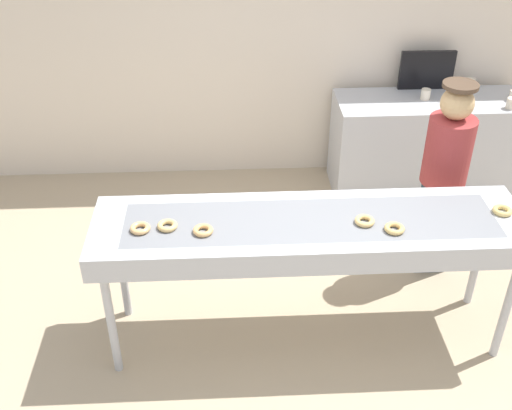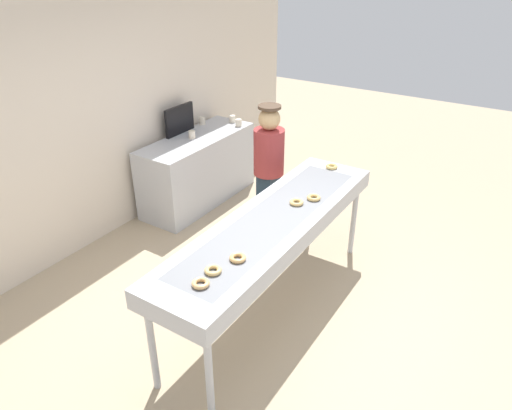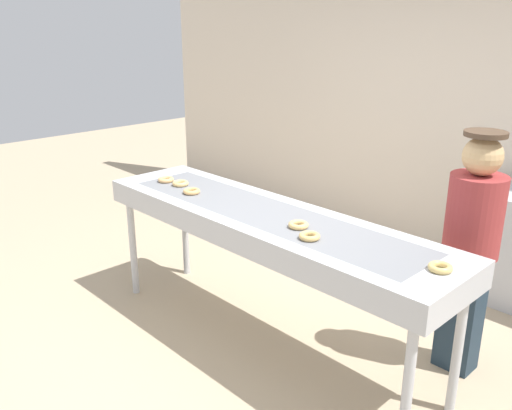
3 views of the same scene
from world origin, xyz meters
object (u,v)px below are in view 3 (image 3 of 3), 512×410
(glazed_donut_0, at_px, (180,183))
(glazed_donut_4, at_px, (440,268))
(fryer_conveyor, at_px, (266,225))
(glazed_donut_5, at_px, (309,236))
(glazed_donut_3, at_px, (192,191))
(worker_baker, at_px, (471,241))
(glazed_donut_1, at_px, (166,180))
(glazed_donut_2, at_px, (298,225))

(glazed_donut_0, height_order, glazed_donut_4, same)
(fryer_conveyor, bearing_deg, glazed_donut_5, -15.41)
(glazed_donut_3, bearing_deg, fryer_conveyor, 8.25)
(worker_baker, bearing_deg, glazed_donut_1, 27.34)
(fryer_conveyor, height_order, glazed_donut_0, glazed_donut_0)
(glazed_donut_2, relative_size, worker_baker, 0.08)
(glazed_donut_3, relative_size, glazed_donut_5, 1.00)
(glazed_donut_2, xyz_separation_m, glazed_donut_5, (0.17, -0.09, 0.00))
(glazed_donut_2, bearing_deg, fryer_conveyor, 171.83)
(glazed_donut_1, distance_m, glazed_donut_3, 0.39)
(fryer_conveyor, xyz_separation_m, glazed_donut_2, (0.33, -0.05, 0.10))
(glazed_donut_2, height_order, glazed_donut_5, same)
(glazed_donut_5, bearing_deg, glazed_donut_0, 175.85)
(glazed_donut_3, relative_size, glazed_donut_4, 1.00)
(glazed_donut_3, height_order, glazed_donut_5, same)
(glazed_donut_0, height_order, glazed_donut_1, same)
(glazed_donut_3, xyz_separation_m, worker_baker, (1.75, 0.80, -0.10))
(worker_baker, bearing_deg, fryer_conveyor, 40.81)
(glazed_donut_2, bearing_deg, glazed_donut_5, -28.30)
(glazed_donut_5, bearing_deg, worker_baker, 55.17)
(glazed_donut_0, distance_m, glazed_donut_2, 1.22)
(glazed_donut_5, bearing_deg, glazed_donut_4, 12.20)
(fryer_conveyor, relative_size, glazed_donut_0, 21.98)
(glazed_donut_4, bearing_deg, worker_baker, 102.39)
(glazed_donut_4, bearing_deg, fryer_conveyor, -179.00)
(glazed_donut_1, height_order, worker_baker, worker_baker)
(glazed_donut_1, xyz_separation_m, glazed_donut_4, (2.28, 0.08, 0.00))
(fryer_conveyor, relative_size, glazed_donut_3, 21.98)
(glazed_donut_1, height_order, glazed_donut_4, same)
(glazed_donut_1, relative_size, glazed_donut_2, 1.00)
(glazed_donut_0, bearing_deg, worker_baker, 20.53)
(glazed_donut_2, distance_m, worker_baker, 1.06)
(glazed_donut_4, bearing_deg, glazed_donut_0, -178.44)
(glazed_donut_1, bearing_deg, glazed_donut_4, 1.93)
(glazed_donut_4, bearing_deg, glazed_donut_5, -167.80)
(fryer_conveyor, xyz_separation_m, glazed_donut_4, (1.23, 0.02, 0.10))
(glazed_donut_0, relative_size, glazed_donut_2, 1.00)
(glazed_donut_2, bearing_deg, glazed_donut_4, 4.39)
(glazed_donut_0, height_order, glazed_donut_2, same)
(glazed_donut_5, bearing_deg, fryer_conveyor, 164.59)
(glazed_donut_2, distance_m, glazed_donut_4, 0.90)
(fryer_conveyor, distance_m, glazed_donut_5, 0.53)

